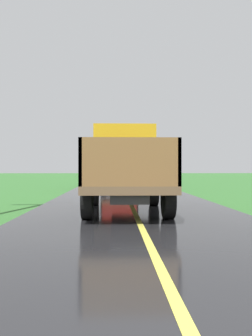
{
  "coord_description": "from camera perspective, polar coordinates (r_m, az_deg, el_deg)",
  "views": [
    {
      "loc": [
        -0.6,
        -1.01,
        1.39
      ],
      "look_at": [
        -0.11,
        13.76,
        1.4
      ],
      "focal_mm": 37.96,
      "sensor_mm": 36.0,
      "label": 1
    }
  ],
  "objects": [
    {
      "name": "banana_truck_near",
      "position": [
        11.61,
        -0.18,
        0.38
      ],
      "size": [
        2.38,
        5.82,
        2.8
      ],
      "color": "#2D2D30",
      "rests_on": "road_surface"
    },
    {
      "name": "banana_truck_far",
      "position": [
        25.47,
        -1.15,
        0.17
      ],
      "size": [
        2.38,
        5.81,
        2.8
      ],
      "color": "#2D2D30",
      "rests_on": "road_surface"
    }
  ]
}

